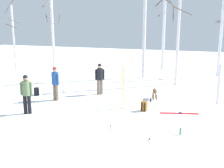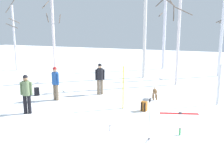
{
  "view_description": "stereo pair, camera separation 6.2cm",
  "coord_description": "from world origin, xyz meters",
  "px_view_note": "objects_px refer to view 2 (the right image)",
  "views": [
    {
      "loc": [
        4.87,
        -8.98,
        3.85
      ],
      "look_at": [
        0.57,
        2.79,
        1.0
      ],
      "focal_mm": 43.29,
      "sensor_mm": 36.0,
      "label": 1
    },
    {
      "loc": [
        4.93,
        -8.96,
        3.85
      ],
      "look_at": [
        0.57,
        2.79,
        1.0
      ],
      "focal_mm": 43.29,
      "sensor_mm": 36.0,
      "label": 2
    }
  ],
  "objects_px": {
    "backpack_1": "(144,106)",
    "water_bottle_0": "(180,132)",
    "person_3": "(55,81)",
    "birch_tree_3": "(164,30)",
    "ski_pair_planted_1": "(219,85)",
    "birch_tree_4": "(179,27)",
    "dog": "(155,92)",
    "birch_tree_5": "(222,28)",
    "ski_poles_0": "(149,119)",
    "person_0": "(26,92)",
    "water_bottle_1": "(110,128)",
    "person_1": "(100,77)",
    "birch_tree_1": "(53,32)",
    "birch_tree_0": "(14,37)",
    "ski_pair_lying_0": "(179,113)",
    "ski_pair_planted_0": "(123,88)",
    "backpack_0": "(37,92)",
    "birch_tree_2": "(145,19)"
  },
  "relations": [
    {
      "from": "ski_pair_planted_0",
      "to": "water_bottle_1",
      "type": "distance_m",
      "value": 2.86
    },
    {
      "from": "birch_tree_0",
      "to": "birch_tree_4",
      "type": "relative_size",
      "value": 0.82
    },
    {
      "from": "birch_tree_1",
      "to": "birch_tree_5",
      "type": "xyz_separation_m",
      "value": [
        13.14,
        1.29,
        0.35
      ]
    },
    {
      "from": "person_3",
      "to": "birch_tree_3",
      "type": "distance_m",
      "value": 12.1
    },
    {
      "from": "dog",
      "to": "ski_poles_0",
      "type": "height_order",
      "value": "ski_poles_0"
    },
    {
      "from": "ski_pair_lying_0",
      "to": "birch_tree_5",
      "type": "bearing_deg",
      "value": 80.16
    },
    {
      "from": "birch_tree_3",
      "to": "birch_tree_5",
      "type": "bearing_deg",
      "value": -21.44
    },
    {
      "from": "ski_poles_0",
      "to": "backpack_1",
      "type": "relative_size",
      "value": 3.34
    },
    {
      "from": "ski_pair_lying_0",
      "to": "ski_poles_0",
      "type": "xyz_separation_m",
      "value": [
        -0.63,
        -3.2,
        0.77
      ]
    },
    {
      "from": "dog",
      "to": "backpack_1",
      "type": "xyz_separation_m",
      "value": [
        -0.06,
        -2.04,
        -0.17
      ]
    },
    {
      "from": "birch_tree_1",
      "to": "birch_tree_3",
      "type": "relative_size",
      "value": 0.97
    },
    {
      "from": "birch_tree_4",
      "to": "birch_tree_5",
      "type": "height_order",
      "value": "birch_tree_4"
    },
    {
      "from": "ski_pair_planted_1",
      "to": "birch_tree_4",
      "type": "height_order",
      "value": "birch_tree_4"
    },
    {
      "from": "ski_pair_planted_0",
      "to": "backpack_1",
      "type": "distance_m",
      "value": 1.26
    },
    {
      "from": "ski_pair_planted_1",
      "to": "birch_tree_1",
      "type": "height_order",
      "value": "birch_tree_1"
    },
    {
      "from": "ski_pair_planted_1",
      "to": "birch_tree_3",
      "type": "distance_m",
      "value": 10.52
    },
    {
      "from": "person_0",
      "to": "water_bottle_1",
      "type": "relative_size",
      "value": 7.81
    },
    {
      "from": "water_bottle_0",
      "to": "birch_tree_4",
      "type": "xyz_separation_m",
      "value": [
        -1.19,
        8.0,
        3.48
      ]
    },
    {
      "from": "birch_tree_2",
      "to": "ski_poles_0",
      "type": "bearing_deg",
      "value": -75.27
    },
    {
      "from": "birch_tree_0",
      "to": "water_bottle_1",
      "type": "bearing_deg",
      "value": -38.19
    },
    {
      "from": "ski_pair_planted_1",
      "to": "ski_poles_0",
      "type": "height_order",
      "value": "ski_pair_planted_1"
    },
    {
      "from": "birch_tree_2",
      "to": "birch_tree_3",
      "type": "relative_size",
      "value": 1.26
    },
    {
      "from": "birch_tree_1",
      "to": "person_1",
      "type": "bearing_deg",
      "value": -43.13
    },
    {
      "from": "person_0",
      "to": "backpack_1",
      "type": "distance_m",
      "value": 5.16
    },
    {
      "from": "person_3",
      "to": "ski_pair_planted_0",
      "type": "xyz_separation_m",
      "value": [
        3.62,
        -0.12,
        -0.0
      ]
    },
    {
      "from": "backpack_1",
      "to": "water_bottle_0",
      "type": "relative_size",
      "value": 1.67
    },
    {
      "from": "person_3",
      "to": "ski_pair_planted_0",
      "type": "relative_size",
      "value": 0.87
    },
    {
      "from": "birch_tree_3",
      "to": "water_bottle_0",
      "type": "bearing_deg",
      "value": -77.66
    },
    {
      "from": "water_bottle_0",
      "to": "birch_tree_5",
      "type": "bearing_deg",
      "value": 83.4
    },
    {
      "from": "birch_tree_0",
      "to": "person_1",
      "type": "bearing_deg",
      "value": -26.16
    },
    {
      "from": "ski_pair_planted_1",
      "to": "water_bottle_0",
      "type": "height_order",
      "value": "ski_pair_planted_1"
    },
    {
      "from": "ski_pair_planted_1",
      "to": "ski_pair_lying_0",
      "type": "distance_m",
      "value": 2.72
    },
    {
      "from": "person_1",
      "to": "ski_pair_planted_1",
      "type": "distance_m",
      "value": 6.04
    },
    {
      "from": "person_1",
      "to": "water_bottle_0",
      "type": "distance_m",
      "value": 6.38
    },
    {
      "from": "person_3",
      "to": "birch_tree_4",
      "type": "xyz_separation_m",
      "value": [
        5.25,
        5.67,
        2.62
      ]
    },
    {
      "from": "person_1",
      "to": "water_bottle_1",
      "type": "distance_m",
      "value": 5.27
    },
    {
      "from": "backpack_0",
      "to": "birch_tree_5",
      "type": "bearing_deg",
      "value": 44.84
    },
    {
      "from": "dog",
      "to": "birch_tree_0",
      "type": "relative_size",
      "value": 0.15
    },
    {
      "from": "person_1",
      "to": "ski_poles_0",
      "type": "distance_m",
      "value": 6.33
    },
    {
      "from": "dog",
      "to": "water_bottle_0",
      "type": "height_order",
      "value": "dog"
    },
    {
      "from": "dog",
      "to": "birch_tree_5",
      "type": "distance_m",
      "value": 8.92
    },
    {
      "from": "ski_pair_lying_0",
      "to": "backpack_1",
      "type": "distance_m",
      "value": 1.55
    },
    {
      "from": "water_bottle_1",
      "to": "birch_tree_3",
      "type": "height_order",
      "value": "birch_tree_3"
    },
    {
      "from": "person_3",
      "to": "ski_pair_lying_0",
      "type": "distance_m",
      "value": 6.23
    },
    {
      "from": "birch_tree_1",
      "to": "birch_tree_4",
      "type": "xyz_separation_m",
      "value": [
        10.57,
        -2.69,
        0.47
      ]
    },
    {
      "from": "ski_poles_0",
      "to": "birch_tree_4",
      "type": "relative_size",
      "value": 0.21
    },
    {
      "from": "person_3",
      "to": "person_1",
      "type": "bearing_deg",
      "value": 47.53
    },
    {
      "from": "dog",
      "to": "ski_pair_planted_1",
      "type": "xyz_separation_m",
      "value": [
        3.01,
        0.14,
        0.59
      ]
    },
    {
      "from": "ski_poles_0",
      "to": "birch_tree_5",
      "type": "height_order",
      "value": "birch_tree_5"
    },
    {
      "from": "water_bottle_0",
      "to": "person_3",
      "type": "bearing_deg",
      "value": 160.1
    }
  ]
}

